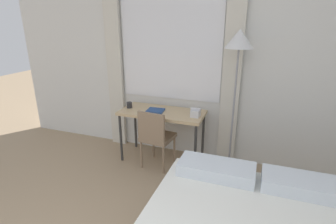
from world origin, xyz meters
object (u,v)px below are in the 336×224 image
at_px(desk_chair, 156,135).
at_px(telephone, 196,113).
at_px(mug, 129,105).
at_px(desk, 162,116).
at_px(standing_lamp, 238,54).
at_px(book, 155,110).

distance_m(desk_chair, telephone, 0.61).
xyz_separation_m(desk_chair, telephone, (0.49, 0.19, 0.31)).
bearing_deg(desk_chair, mug, 162.05).
height_order(desk, desk_chair, desk_chair).
height_order(desk_chair, telephone, telephone).
height_order(standing_lamp, book, standing_lamp).
relative_size(desk_chair, mug, 9.95).
xyz_separation_m(telephone, mug, (-0.99, 0.03, -0.01)).
bearing_deg(standing_lamp, telephone, -172.59).
distance_m(desk_chair, book, 0.35).
xyz_separation_m(desk_chair, standing_lamp, (0.96, 0.25, 1.09)).
xyz_separation_m(telephone, book, (-0.57, 0.01, -0.04)).
height_order(desk_chair, book, desk_chair).
distance_m(desk, standing_lamp, 1.31).
distance_m(standing_lamp, book, 1.32).
xyz_separation_m(desk, standing_lamp, (0.96, 0.02, 0.89)).
bearing_deg(standing_lamp, mug, -178.83).
bearing_deg(desk_chair, standing_lamp, 21.20).
height_order(book, mug, mug).
xyz_separation_m(desk, desk_chair, (-0.00, -0.24, -0.20)).
distance_m(standing_lamp, telephone, 0.91).
distance_m(desk, mug, 0.51).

